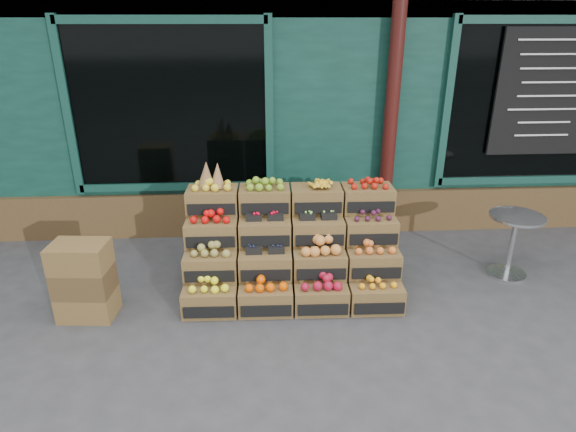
{
  "coord_description": "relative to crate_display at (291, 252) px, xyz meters",
  "views": [
    {
      "loc": [
        -0.49,
        -4.0,
        2.79
      ],
      "look_at": [
        -0.2,
        0.7,
        0.85
      ],
      "focal_mm": 30.0,
      "sensor_mm": 36.0,
      "label": 1
    }
  ],
  "objects": [
    {
      "name": "shopkeeper",
      "position": [
        -1.5,
        2.08,
        0.51
      ],
      "size": [
        0.74,
        0.53,
        1.89
      ],
      "primitive_type": "imported",
      "rotation": [
        0.0,
        0.0,
        3.02
      ],
      "color": "#14461A",
      "rests_on": "ground"
    },
    {
      "name": "ground",
      "position": [
        0.17,
        -0.69,
        -0.43
      ],
      "size": [
        60.0,
        60.0,
        0.0
      ],
      "primitive_type": "plane",
      "color": "#38383A",
      "rests_on": "ground"
    },
    {
      "name": "bistro_table",
      "position": [
        2.55,
        0.11,
        0.04
      ],
      "size": [
        0.6,
        0.6,
        0.75
      ],
      "rotation": [
        0.0,
        0.0,
        0.37
      ],
      "color": "#AFB0B6",
      "rests_on": "ground"
    },
    {
      "name": "spare_crates",
      "position": [
        -2.07,
        -0.45,
        -0.03
      ],
      "size": [
        0.56,
        0.41,
        0.8
      ],
      "rotation": [
        0.0,
        0.0,
        -0.08
      ],
      "color": "brown",
      "rests_on": "ground"
    },
    {
      "name": "shop_facade",
      "position": [
        0.17,
        4.42,
        1.96
      ],
      "size": [
        12.0,
        6.24,
        4.8
      ],
      "color": "#103930",
      "rests_on": "ground"
    },
    {
      "name": "crate_display",
      "position": [
        0.0,
        0.0,
        0.0
      ],
      "size": [
        2.27,
        1.14,
        1.41
      ],
      "rotation": [
        0.0,
        0.0,
        -0.02
      ],
      "color": "brown",
      "rests_on": "ground"
    }
  ]
}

